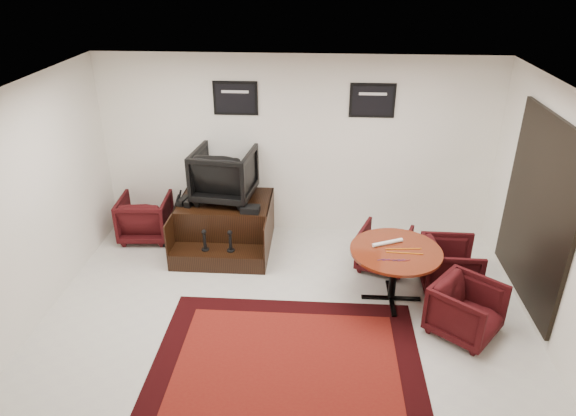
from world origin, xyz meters
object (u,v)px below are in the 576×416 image
object	(u,v)px
shine_chair	(224,172)
armchair_side	(145,215)
table_chair_back	(384,246)
table_chair_window	(451,263)
shine_podium	(225,225)
meeting_table	(395,256)
table_chair_corner	(467,307)

from	to	relation	value
shine_chair	armchair_side	size ratio (longest dim) A/B	1.14
shine_chair	table_chair_back	size ratio (longest dim) A/B	1.29
armchair_side	table_chair_back	xyz separation A→B (m)	(3.65, -0.64, -0.04)
armchair_side	table_chair_window	size ratio (longest dim) A/B	1.05
shine_chair	armchair_side	world-z (taller)	shine_chair
shine_chair	table_chair_window	distance (m)	3.45
shine_chair	table_chair_window	world-z (taller)	shine_chair
shine_podium	meeting_table	distance (m)	2.73
armchair_side	meeting_table	xyz separation A→B (m)	(3.68, -1.41, 0.27)
meeting_table	table_chair_window	world-z (taller)	meeting_table
shine_podium	armchair_side	xyz separation A→B (m)	(-1.29, 0.14, 0.06)
table_chair_back	table_chair_window	xyz separation A→B (m)	(0.83, -0.42, 0.03)
armchair_side	table_chair_back	size ratio (longest dim) A/B	1.13
shine_podium	shine_chair	xyz separation A→B (m)	(0.00, 0.14, 0.83)
shine_podium	shine_chair	bearing A→B (deg)	90.00
meeting_table	table_chair_window	size ratio (longest dim) A/B	1.56
meeting_table	table_chair_back	distance (m)	0.83
shine_chair	meeting_table	distance (m)	2.82
shine_chair	table_chair_corner	bearing A→B (deg)	154.47
shine_podium	table_chair_window	bearing A→B (deg)	-16.07
meeting_table	table_chair_back	size ratio (longest dim) A/B	1.67
table_chair_back	shine_chair	bearing A→B (deg)	5.39
shine_podium	table_chair_corner	world-z (taller)	table_chair_corner
shine_podium	shine_chair	distance (m)	0.84
table_chair_corner	shine_chair	bearing A→B (deg)	96.26
shine_chair	table_chair_window	bearing A→B (deg)	168.63
table_chair_back	table_chair_corner	world-z (taller)	table_chair_corner
shine_podium	armchair_side	size ratio (longest dim) A/B	1.85
armchair_side	table_chair_corner	world-z (taller)	armchair_side
shine_podium	table_chair_back	size ratio (longest dim) A/B	2.09
table_chair_corner	armchair_side	bearing A→B (deg)	104.48
shine_chair	armchair_side	distance (m)	1.50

